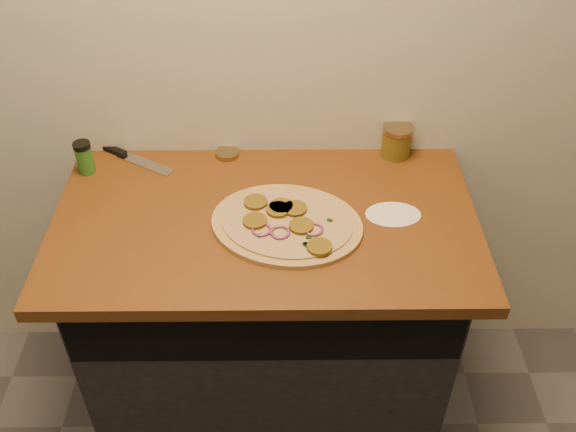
{
  "coord_description": "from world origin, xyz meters",
  "views": [
    {
      "loc": [
        0.05,
        0.04,
        2.07
      ],
      "look_at": [
        0.06,
        1.36,
        0.95
      ],
      "focal_mm": 40.0,
      "sensor_mm": 36.0,
      "label": 1
    }
  ],
  "objects_px": {
    "salsa_jar": "(397,141)",
    "spice_shaker": "(84,157)",
    "pizza": "(286,223)",
    "chefs_knife": "(127,156)"
  },
  "relations": [
    {
      "from": "salsa_jar",
      "to": "spice_shaker",
      "type": "xyz_separation_m",
      "value": [
        -0.96,
        -0.08,
        0.0
      ]
    },
    {
      "from": "salsa_jar",
      "to": "pizza",
      "type": "bearing_deg",
      "value": -135.6
    },
    {
      "from": "salsa_jar",
      "to": "spice_shaker",
      "type": "distance_m",
      "value": 0.96
    },
    {
      "from": "pizza",
      "to": "spice_shaker",
      "type": "distance_m",
      "value": 0.66
    },
    {
      "from": "pizza",
      "to": "chefs_knife",
      "type": "xyz_separation_m",
      "value": [
        -0.5,
        0.33,
        -0.01
      ]
    },
    {
      "from": "pizza",
      "to": "salsa_jar",
      "type": "xyz_separation_m",
      "value": [
        0.35,
        0.34,
        0.04
      ]
    },
    {
      "from": "chefs_knife",
      "to": "spice_shaker",
      "type": "xyz_separation_m",
      "value": [
        -0.11,
        -0.07,
        0.05
      ]
    },
    {
      "from": "chefs_knife",
      "to": "salsa_jar",
      "type": "bearing_deg",
      "value": 0.56
    },
    {
      "from": "pizza",
      "to": "chefs_knife",
      "type": "relative_size",
      "value": 1.91
    },
    {
      "from": "pizza",
      "to": "salsa_jar",
      "type": "distance_m",
      "value": 0.49
    }
  ]
}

